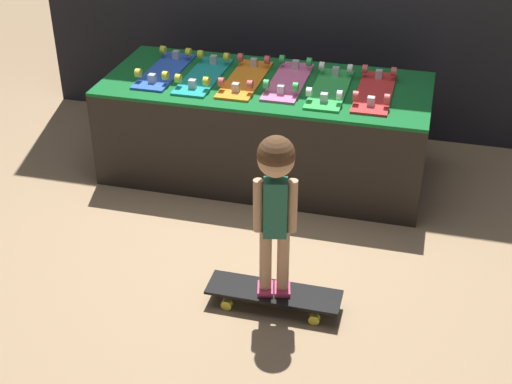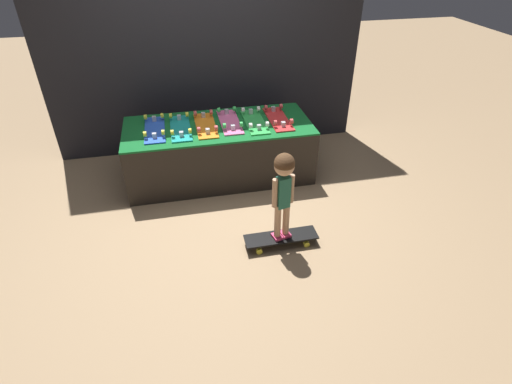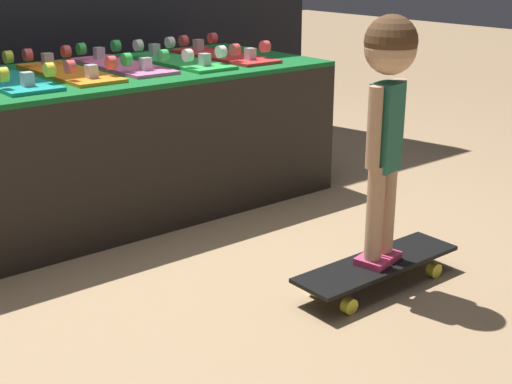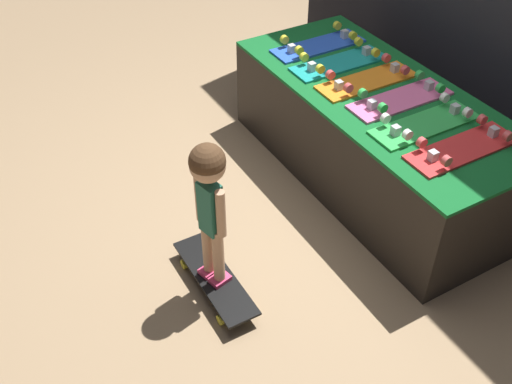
# 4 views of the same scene
# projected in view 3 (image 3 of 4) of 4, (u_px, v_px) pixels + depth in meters

# --- Properties ---
(ground_plane) EXTENTS (16.00, 16.00, 0.00)m
(ground_plane) POSITION_uv_depth(u_px,v_px,m) (179.00, 249.00, 2.74)
(ground_plane) COLOR #9E7F5B
(display_rack) EXTENTS (1.94, 0.84, 0.61)m
(display_rack) POSITION_uv_depth(u_px,v_px,m) (103.00, 142.00, 3.07)
(display_rack) COLOR black
(display_rack) RESTS_ON ground_plane
(skateboard_teal_on_rack) EXTENTS (0.20, 0.62, 0.09)m
(skateboard_teal_on_rack) POSITION_uv_depth(u_px,v_px,m) (7.00, 78.00, 2.72)
(skateboard_teal_on_rack) COLOR teal
(skateboard_teal_on_rack) RESTS_ON display_rack
(skateboard_orange_on_rack) EXTENTS (0.20, 0.62, 0.09)m
(skateboard_orange_on_rack) POSITION_uv_depth(u_px,v_px,m) (69.00, 70.00, 2.88)
(skateboard_orange_on_rack) COLOR orange
(skateboard_orange_on_rack) RESTS_ON display_rack
(skateboard_pink_on_rack) EXTENTS (0.20, 0.62, 0.09)m
(skateboard_pink_on_rack) POSITION_uv_depth(u_px,v_px,m) (122.00, 63.00, 3.06)
(skateboard_pink_on_rack) COLOR pink
(skateboard_pink_on_rack) RESTS_ON display_rack
(skateboard_green_on_rack) EXTENTS (0.20, 0.62, 0.09)m
(skateboard_green_on_rack) POSITION_uv_depth(u_px,v_px,m) (179.00, 59.00, 3.18)
(skateboard_green_on_rack) COLOR green
(skateboard_green_on_rack) RESTS_ON display_rack
(skateboard_red_on_rack) EXTENTS (0.20, 0.62, 0.09)m
(skateboard_red_on_rack) POSITION_uv_depth(u_px,v_px,m) (223.00, 54.00, 3.34)
(skateboard_red_on_rack) COLOR red
(skateboard_red_on_rack) RESTS_ON display_rack
(skateboard_on_floor) EXTENTS (0.64, 0.18, 0.09)m
(skateboard_on_floor) POSITION_uv_depth(u_px,v_px,m) (377.00, 267.00, 2.41)
(skateboard_on_floor) COLOR black
(skateboard_on_floor) RESTS_ON ground_plane
(child) EXTENTS (0.19, 0.17, 0.82)m
(child) POSITION_uv_depth(u_px,v_px,m) (388.00, 94.00, 2.22)
(child) COLOR #E03D6B
(child) RESTS_ON skateboard_on_floor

